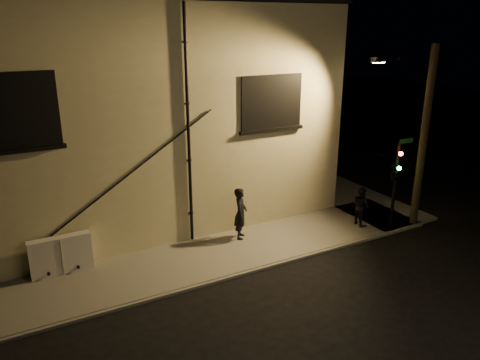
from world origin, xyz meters
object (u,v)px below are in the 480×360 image
utility_cabinet (61,255)px  pedestrian_a (241,213)px  pedestrian_b (361,206)px  streetlamp_pole (421,134)px  traffic_signal (395,171)px

utility_cabinet → pedestrian_a: bearing=-4.1°
pedestrian_b → streetlamp_pole: (1.92, -0.85, 2.88)m
utility_cabinet → traffic_signal: bearing=-12.0°
traffic_signal → streetlamp_pole: streetlamp_pole is taller
utility_cabinet → pedestrian_a: pedestrian_a is taller
pedestrian_a → pedestrian_b: bearing=-69.7°
utility_cabinet → pedestrian_b: pedestrian_b is taller
streetlamp_pole → utility_cabinet: bearing=169.1°
pedestrian_a → traffic_signal: traffic_signal is taller
pedestrian_a → pedestrian_b: 4.95m
utility_cabinet → streetlamp_pole: bearing=-10.9°
traffic_signal → pedestrian_a: bearing=159.5°
utility_cabinet → pedestrian_a: (6.30, -0.45, 0.35)m
utility_cabinet → pedestrian_b: bearing=-8.5°
utility_cabinet → streetlamp_pole: (13.02, -2.51, 3.03)m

